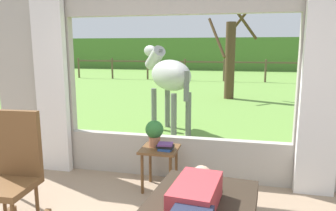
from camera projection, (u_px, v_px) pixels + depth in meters
name	position (u px, v px, depth m)	size (l,w,h in m)	color
back_wall_with_window	(176.00, 84.00, 4.03)	(5.20, 0.12, 2.55)	#ADA599
curtain_panel_left	(52.00, 85.00, 4.27)	(0.44, 0.10, 2.40)	silver
curtain_panel_right	(321.00, 93.00, 3.53)	(0.44, 0.10, 2.40)	silver
outdoor_pasture_lawn	(222.00, 84.00, 14.70)	(36.00, 21.68, 0.02)	olive
distant_hill_ridge	(230.00, 54.00, 23.92)	(36.00, 2.00, 2.40)	#4C7831
reclining_person	(192.00, 208.00, 2.37)	(0.40, 1.44, 0.22)	#B23338
rocking_chair	(12.00, 172.00, 2.99)	(0.51, 0.71, 1.12)	brown
side_table	(160.00, 155.00, 3.80)	(0.44, 0.44, 0.52)	brown
potted_plant	(154.00, 132.00, 3.82)	(0.22, 0.22, 0.32)	#9E6042
book_stack	(165.00, 147.00, 3.70)	(0.20, 0.16, 0.08)	#23478C
horse	(168.00, 76.00, 6.24)	(1.46, 1.59, 1.73)	#B2B2AD
pasture_tree	(230.00, 57.00, 10.29)	(1.61, 1.49, 2.98)	#4C3823
pasture_fence_line	(224.00, 67.00, 15.79)	(16.10, 0.10, 1.10)	brown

